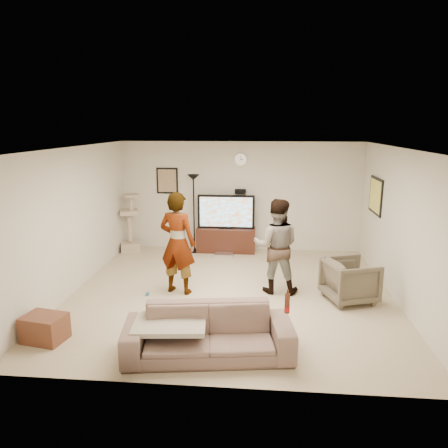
# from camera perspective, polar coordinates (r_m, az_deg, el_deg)

# --- Properties ---
(floor) EXTENTS (5.50, 5.50, 0.02)m
(floor) POSITION_cam_1_polar(r_m,az_deg,el_deg) (7.56, 1.00, -9.25)
(floor) COLOR tan
(floor) RESTS_ON ground
(ceiling) EXTENTS (5.50, 5.50, 0.02)m
(ceiling) POSITION_cam_1_polar(r_m,az_deg,el_deg) (7.00, 1.08, 10.19)
(ceiling) COLOR white
(ceiling) RESTS_ON wall_back
(wall_back) EXTENTS (5.50, 0.04, 2.50)m
(wall_back) POSITION_cam_1_polar(r_m,az_deg,el_deg) (9.87, 2.21, 3.68)
(wall_back) COLOR beige
(wall_back) RESTS_ON floor
(wall_front) EXTENTS (5.50, 0.04, 2.50)m
(wall_front) POSITION_cam_1_polar(r_m,az_deg,el_deg) (4.55, -1.52, -7.70)
(wall_front) COLOR beige
(wall_front) RESTS_ON floor
(wall_left) EXTENTS (0.04, 5.50, 2.50)m
(wall_left) POSITION_cam_1_polar(r_m,az_deg,el_deg) (7.86, -19.37, 0.50)
(wall_left) COLOR beige
(wall_left) RESTS_ON floor
(wall_right) EXTENTS (0.04, 5.50, 2.50)m
(wall_right) POSITION_cam_1_polar(r_m,az_deg,el_deg) (7.50, 22.49, -0.34)
(wall_right) COLOR beige
(wall_right) RESTS_ON floor
(wall_clock) EXTENTS (0.26, 0.04, 0.26)m
(wall_clock) POSITION_cam_1_polar(r_m,az_deg,el_deg) (9.74, 2.25, 8.59)
(wall_clock) COLOR silver
(wall_clock) RESTS_ON wall_back
(wall_speaker) EXTENTS (0.25, 0.10, 0.10)m
(wall_speaker) POSITION_cam_1_polar(r_m,az_deg,el_deg) (9.79, 2.20, 4.37)
(wall_speaker) COLOR black
(wall_speaker) RESTS_ON wall_back
(picture_back) EXTENTS (0.42, 0.03, 0.52)m
(picture_back) POSITION_cam_1_polar(r_m,az_deg,el_deg) (10.03, -7.57, 5.75)
(picture_back) COLOR #856D53
(picture_back) RESTS_ON wall_back
(picture_right) EXTENTS (0.03, 0.78, 0.62)m
(picture_right) POSITION_cam_1_polar(r_m,az_deg,el_deg) (8.96, 19.56, 3.58)
(picture_right) COLOR #DAD153
(picture_right) RESTS_ON wall_right
(tv_stand) EXTENTS (1.33, 0.45, 0.56)m
(tv_stand) POSITION_cam_1_polar(r_m,az_deg,el_deg) (9.86, 0.28, -2.11)
(tv_stand) COLOR black
(tv_stand) RESTS_ON floor
(console_box) EXTENTS (0.40, 0.30, 0.07)m
(console_box) POSITION_cam_1_polar(r_m,az_deg,el_deg) (9.55, -0.03, -4.13)
(console_box) COLOR silver
(console_box) RESTS_ON floor
(tv) EXTENTS (1.29, 0.08, 0.77)m
(tv) POSITION_cam_1_polar(r_m,az_deg,el_deg) (9.71, 0.28, 1.66)
(tv) COLOR black
(tv) RESTS_ON tv_stand
(tv_screen) EXTENTS (1.19, 0.01, 0.67)m
(tv_screen) POSITION_cam_1_polar(r_m,az_deg,el_deg) (9.66, 0.26, 1.60)
(tv_screen) COLOR #59C8FA
(tv_screen) RESTS_ON tv
(floor_lamp) EXTENTS (0.32, 0.32, 1.77)m
(floor_lamp) POSITION_cam_1_polar(r_m,az_deg,el_deg) (9.74, -4.03, 1.35)
(floor_lamp) COLOR black
(floor_lamp) RESTS_ON floor
(cat_tree) EXTENTS (0.55, 0.55, 1.35)m
(cat_tree) POSITION_cam_1_polar(r_m,az_deg,el_deg) (10.05, -12.50, 0.21)
(cat_tree) COLOR tan
(cat_tree) RESTS_ON floor
(person_left) EXTENTS (0.74, 0.59, 1.78)m
(person_left) POSITION_cam_1_polar(r_m,az_deg,el_deg) (7.36, -6.21, -2.53)
(person_left) COLOR #9C9C9C
(person_left) RESTS_ON floor
(person_right) EXTENTS (0.84, 0.67, 1.65)m
(person_right) POSITION_cam_1_polar(r_m,az_deg,el_deg) (7.42, 6.98, -2.94)
(person_right) COLOR navy
(person_right) RESTS_ON floor
(sofa) EXTENTS (2.21, 1.12, 0.62)m
(sofa) POSITION_cam_1_polar(r_m,az_deg,el_deg) (5.57, -2.09, -14.24)
(sofa) COLOR #72584F
(sofa) RESTS_ON floor
(throw_blanket) EXTENTS (0.96, 0.79, 0.06)m
(throw_blanket) POSITION_cam_1_polar(r_m,az_deg,el_deg) (5.60, -7.20, -12.95)
(throw_blanket) COLOR #BEB39C
(throw_blanket) RESTS_ON sofa
(beer_bottle) EXTENTS (0.06, 0.06, 0.25)m
(beer_bottle) POSITION_cam_1_polar(r_m,az_deg,el_deg) (5.35, 8.42, -10.41)
(beer_bottle) COLOR #4E2112
(beer_bottle) RESTS_ON sofa
(armchair) EXTENTS (0.97, 0.96, 0.71)m
(armchair) POSITION_cam_1_polar(r_m,az_deg,el_deg) (7.42, 16.44, -7.24)
(armchair) COLOR brown
(armchair) RESTS_ON floor
(side_table) EXTENTS (0.61, 0.50, 0.36)m
(side_table) POSITION_cam_1_polar(r_m,az_deg,el_deg) (6.43, -22.80, -12.66)
(side_table) COLOR #572D1D
(side_table) RESTS_ON floor
(toy_ball) EXTENTS (0.06, 0.06, 0.06)m
(toy_ball) POSITION_cam_1_polar(r_m,az_deg,el_deg) (7.56, -10.16, -9.12)
(toy_ball) COLOR #1E6A9E
(toy_ball) RESTS_ON floor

